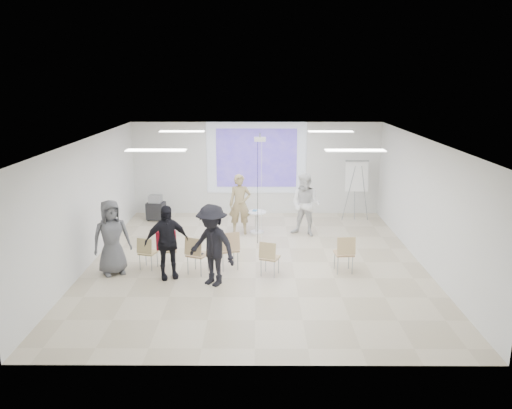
{
  "coord_description": "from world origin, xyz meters",
  "views": [
    {
      "loc": [
        0.05,
        -11.46,
        4.42
      ],
      "look_at": [
        0.0,
        0.8,
        1.25
      ],
      "focal_mm": 35.0,
      "sensor_mm": 36.0,
      "label": 1
    }
  ],
  "objects_px": {
    "audience_left": "(166,237)",
    "flipchart_easel": "(357,176)",
    "chair_left_inner": "(196,252)",
    "chair_right_inner": "(269,256)",
    "player_right": "(306,201)",
    "chair_left_mid": "(168,248)",
    "audience_outer": "(111,233)",
    "chair_far_left": "(147,251)",
    "pedestal_table": "(257,221)",
    "av_cart": "(156,209)",
    "player_left": "(240,200)",
    "chair_center": "(229,247)",
    "chair_right_far": "(345,251)",
    "laptop": "(198,253)",
    "audience_mid": "(212,240)"
  },
  "relations": [
    {
      "from": "chair_left_mid",
      "to": "audience_outer",
      "type": "relative_size",
      "value": 0.42
    },
    {
      "from": "pedestal_table",
      "to": "chair_left_mid",
      "type": "relative_size",
      "value": 0.81
    },
    {
      "from": "player_left",
      "to": "chair_center",
      "type": "bearing_deg",
      "value": -97.33
    },
    {
      "from": "chair_left_mid",
      "to": "chair_left_inner",
      "type": "bearing_deg",
      "value": -41.81
    },
    {
      "from": "player_right",
      "to": "chair_right_far",
      "type": "height_order",
      "value": "player_right"
    },
    {
      "from": "pedestal_table",
      "to": "chair_far_left",
      "type": "bearing_deg",
      "value": -132.08
    },
    {
      "from": "player_right",
      "to": "audience_left",
      "type": "xyz_separation_m",
      "value": [
        -3.37,
        -3.1,
        -0.03
      ]
    },
    {
      "from": "player_right",
      "to": "chair_right_inner",
      "type": "xyz_separation_m",
      "value": [
        -1.09,
        -3.01,
        -0.5
      ]
    },
    {
      "from": "audience_outer",
      "to": "av_cart",
      "type": "xyz_separation_m",
      "value": [
        0.1,
        4.41,
        -0.6
      ]
    },
    {
      "from": "chair_left_inner",
      "to": "chair_right_inner",
      "type": "relative_size",
      "value": 1.09
    },
    {
      "from": "player_left",
      "to": "laptop",
      "type": "distance_m",
      "value": 3.15
    },
    {
      "from": "pedestal_table",
      "to": "chair_left_inner",
      "type": "xyz_separation_m",
      "value": [
        -1.38,
        -3.12,
        0.17
      ]
    },
    {
      "from": "flipchart_easel",
      "to": "av_cart",
      "type": "relative_size",
      "value": 2.4
    },
    {
      "from": "chair_center",
      "to": "flipchart_easel",
      "type": "height_order",
      "value": "flipchart_easel"
    },
    {
      "from": "chair_left_inner",
      "to": "av_cart",
      "type": "bearing_deg",
      "value": 134.97
    },
    {
      "from": "chair_right_far",
      "to": "chair_left_mid",
      "type": "bearing_deg",
      "value": 171.17
    },
    {
      "from": "chair_left_inner",
      "to": "audience_outer",
      "type": "xyz_separation_m",
      "value": [
        -1.91,
        0.04,
        0.44
      ]
    },
    {
      "from": "chair_center",
      "to": "chair_far_left",
      "type": "bearing_deg",
      "value": 162.31
    },
    {
      "from": "chair_right_far",
      "to": "laptop",
      "type": "height_order",
      "value": "chair_right_far"
    },
    {
      "from": "chair_center",
      "to": "chair_right_far",
      "type": "relative_size",
      "value": 1.05
    },
    {
      "from": "flipchart_easel",
      "to": "player_right",
      "type": "bearing_deg",
      "value": -138.27
    },
    {
      "from": "player_left",
      "to": "chair_center",
      "type": "height_order",
      "value": "player_left"
    },
    {
      "from": "laptop",
      "to": "audience_mid",
      "type": "bearing_deg",
      "value": 143.75
    },
    {
      "from": "chair_right_inner",
      "to": "laptop",
      "type": "height_order",
      "value": "chair_right_inner"
    },
    {
      "from": "player_right",
      "to": "chair_left_mid",
      "type": "relative_size",
      "value": 2.44
    },
    {
      "from": "audience_left",
      "to": "audience_mid",
      "type": "relative_size",
      "value": 0.95
    },
    {
      "from": "player_right",
      "to": "laptop",
      "type": "relative_size",
      "value": 6.02
    },
    {
      "from": "chair_far_left",
      "to": "av_cart",
      "type": "xyz_separation_m",
      "value": [
        -0.62,
        4.17,
        -0.1
      ]
    },
    {
      "from": "chair_left_inner",
      "to": "flipchart_easel",
      "type": "xyz_separation_m",
      "value": [
        4.46,
        4.42,
        0.88
      ]
    },
    {
      "from": "av_cart",
      "to": "chair_left_inner",
      "type": "bearing_deg",
      "value": -59.37
    },
    {
      "from": "pedestal_table",
      "to": "chair_right_inner",
      "type": "distance_m",
      "value": 3.24
    },
    {
      "from": "audience_left",
      "to": "flipchart_easel",
      "type": "height_order",
      "value": "flipchart_easel"
    },
    {
      "from": "pedestal_table",
      "to": "chair_right_far",
      "type": "distance_m",
      "value": 3.65
    },
    {
      "from": "av_cart",
      "to": "audience_outer",
      "type": "bearing_deg",
      "value": -82.82
    },
    {
      "from": "pedestal_table",
      "to": "player_right",
      "type": "bearing_deg",
      "value": -8.69
    },
    {
      "from": "laptop",
      "to": "audience_left",
      "type": "distance_m",
      "value": 0.86
    },
    {
      "from": "audience_left",
      "to": "av_cart",
      "type": "xyz_separation_m",
      "value": [
        -1.19,
        4.65,
        -0.6
      ]
    },
    {
      "from": "chair_center",
      "to": "flipchart_easel",
      "type": "xyz_separation_m",
      "value": [
        3.72,
        4.14,
        0.86
      ]
    },
    {
      "from": "chair_left_mid",
      "to": "audience_outer",
      "type": "height_order",
      "value": "audience_outer"
    },
    {
      "from": "chair_right_far",
      "to": "av_cart",
      "type": "relative_size",
      "value": 1.12
    },
    {
      "from": "chair_right_inner",
      "to": "laptop",
      "type": "bearing_deg",
      "value": -166.49
    },
    {
      "from": "chair_center",
      "to": "chair_right_inner",
      "type": "height_order",
      "value": "chair_center"
    },
    {
      "from": "laptop",
      "to": "player_right",
      "type": "bearing_deg",
      "value": -111.12
    },
    {
      "from": "chair_left_mid",
      "to": "flipchart_easel",
      "type": "height_order",
      "value": "flipchart_easel"
    },
    {
      "from": "player_right",
      "to": "chair_left_mid",
      "type": "bearing_deg",
      "value": -118.71
    },
    {
      "from": "chair_right_inner",
      "to": "audience_outer",
      "type": "height_order",
      "value": "audience_outer"
    },
    {
      "from": "chair_left_mid",
      "to": "chair_right_inner",
      "type": "distance_m",
      "value": 2.43
    },
    {
      "from": "chair_left_mid",
      "to": "audience_outer",
      "type": "xyz_separation_m",
      "value": [
        -1.2,
        -0.39,
        0.49
      ]
    },
    {
      "from": "chair_left_mid",
      "to": "pedestal_table",
      "type": "bearing_deg",
      "value": 41.93
    },
    {
      "from": "chair_far_left",
      "to": "chair_left_inner",
      "type": "relative_size",
      "value": 0.88
    }
  ]
}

